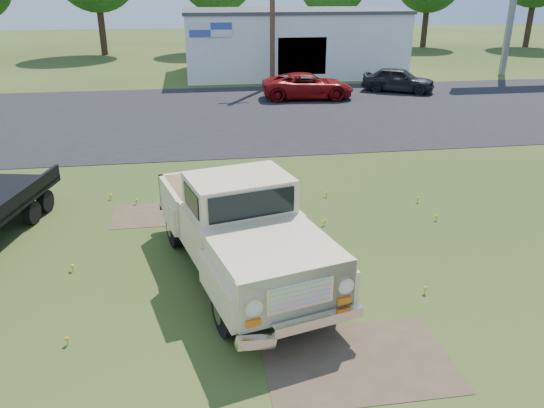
{
  "coord_description": "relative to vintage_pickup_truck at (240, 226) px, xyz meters",
  "views": [
    {
      "loc": [
        -0.91,
        -9.62,
        5.59
      ],
      "look_at": [
        0.73,
        1.0,
        1.15
      ],
      "focal_mm": 35.0,
      "sensor_mm": 36.0,
      "label": 1
    }
  ],
  "objects": [
    {
      "name": "dirt_patch_b",
      "position": [
        -1.93,
        3.42,
        -1.09
      ],
      "size": [
        2.2,
        1.6,
        0.01
      ],
      "primitive_type": "cube",
      "color": "#4A3C27",
      "rests_on": "ground"
    },
    {
      "name": "utility_pole_mid",
      "position": [
        4.07,
        21.92,
        3.51
      ],
      "size": [
        1.6,
        0.3,
        9.0
      ],
      "color": "#463220",
      "rests_on": "ground"
    },
    {
      "name": "red_pickup",
      "position": [
        5.34,
        17.93,
        -0.42
      ],
      "size": [
        4.95,
        2.55,
        1.33
      ],
      "primitive_type": "imported",
      "rotation": [
        0.0,
        0.0,
        1.5
      ],
      "color": "maroon",
      "rests_on": "ground"
    },
    {
      "name": "asphalt_lot",
      "position": [
        0.07,
        14.92,
        -1.09
      ],
      "size": [
        90.0,
        14.0,
        0.02
      ],
      "primitive_type": "cube",
      "color": "black",
      "rests_on": "ground"
    },
    {
      "name": "dirt_patch_a",
      "position": [
        1.57,
        -3.08,
        -1.09
      ],
      "size": [
        3.0,
        2.0,
        0.01
      ],
      "primitive_type": "cube",
      "color": "#4A3C27",
      "rests_on": "ground"
    },
    {
      "name": "vintage_pickup_truck",
      "position": [
        0.0,
        0.0,
        0.0
      ],
      "size": [
        3.73,
        6.39,
        2.18
      ],
      "primitive_type": null,
      "rotation": [
        0.0,
        0.0,
        0.25
      ],
      "color": "beige",
      "rests_on": "ground"
    },
    {
      "name": "ground",
      "position": [
        0.07,
        -0.08,
        -1.09
      ],
      "size": [
        140.0,
        140.0,
        0.0
      ],
      "primitive_type": "plane",
      "color": "#273F14",
      "rests_on": "ground"
    },
    {
      "name": "dark_sedan",
      "position": [
        10.79,
        19.03,
        -0.41
      ],
      "size": [
        4.24,
        3.33,
        1.35
      ],
      "primitive_type": "imported",
      "rotation": [
        0.0,
        0.0,
        1.06
      ],
      "color": "black",
      "rests_on": "ground"
    },
    {
      "name": "commercial_building",
      "position": [
        6.06,
        26.92,
        1.01
      ],
      "size": [
        14.2,
        8.2,
        4.15
      ],
      "color": "silver",
      "rests_on": "ground"
    }
  ]
}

